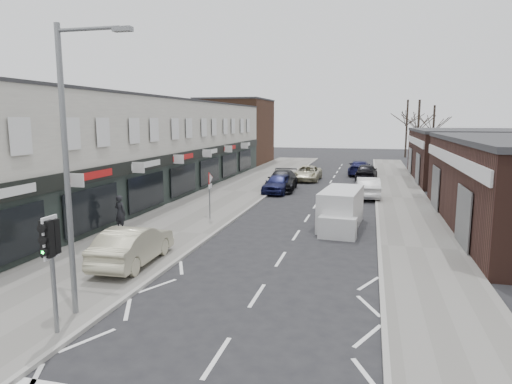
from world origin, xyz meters
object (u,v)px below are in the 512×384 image
Objects in this scene: parked_car_right_b at (367,172)px; parked_car_right_c at (360,168)px; white_van at (341,210)px; traffic_light at (51,247)px; warning_sign at (210,182)px; parked_car_left_c at (307,173)px; parked_car_right_a at (368,187)px; sedan_on_pavement at (133,245)px; pedestrian at (120,213)px; parked_car_left_b at (282,180)px; street_lamp at (71,157)px; parked_car_left_a at (278,183)px.

parked_car_right_b is 0.89× the size of parked_car_right_c.
white_van is 1.04× the size of parked_car_right_c.
white_van is 19.90m from parked_car_right_b.
traffic_light reaches higher than warning_sign.
parked_car_left_c is 9.97m from parked_car_right_a.
warning_sign reaches higher than parked_car_right_a.
sedan_on_pavement is 0.98× the size of parked_car_right_a.
traffic_light is at bearing -92.93° from parked_car_left_c.
pedestrian is at bearing -105.37° from parked_car_left_c.
sedan_on_pavement is at bearing 79.20° from parked_car_right_c.
parked_car_left_c is 0.95× the size of parked_car_right_c.
traffic_light is 0.58× the size of parked_car_left_b.
sedan_on_pavement reaches higher than parked_car_right_c.
pedestrian is (-3.30, 4.70, 0.16)m from sedan_on_pavement.
traffic_light reaches higher than parked_car_right_a.
sedan_on_pavement is at bearing 77.35° from parked_car_right_b.
traffic_light is at bearing 81.49° from parked_car_right_b.
pedestrian is at bearing 70.83° from parked_car_right_c.
white_van is (6.40, 14.20, -1.47)m from traffic_light.
pedestrian is at bearing 67.53° from parked_car_right_b.
white_van is 1.17× the size of parked_car_right_a.
street_lamp is 1.75× the size of parked_car_right_b.
parked_car_left_c is at bearing 108.52° from white_van.
parked_car_right_b is (6.52, 7.97, 0.00)m from parked_car_left_b.
pedestrian is 0.39× the size of parked_car_right_b.
parked_car_left_b is at bearing -99.91° from parked_car_left_c.
parked_car_left_a is at bearing 69.07° from parked_car_right_c.
sedan_on_pavement is 20.48m from parked_car_left_b.
parked_car_right_c is (5.81, 11.77, -0.04)m from parked_car_left_b.
parked_car_left_a is at bearing 59.38° from parked_car_right_b.
parked_car_right_b is at bearing -101.04° from pedestrian.
white_van is 1.09× the size of parked_car_left_c.
street_lamp reaches higher than parked_car_left_c.
parked_car_right_b reaches higher than parked_car_right_a.
traffic_light is 14.04m from warning_sign.
traffic_light is 34.93m from parked_car_right_b.
traffic_light is at bearing -86.90° from warning_sign.
parked_car_right_a is 0.99× the size of parked_car_right_b.
traffic_light is 0.68× the size of parked_car_right_b.
white_van reaches higher than parked_car_left_a.
street_lamp reaches higher than warning_sign.
parked_car_left_b is 13.12m from parked_car_right_c.
pedestrian is at bearing 45.30° from parked_car_right_a.
parked_car_left_c is at bearing -99.30° from sedan_on_pavement.
parked_car_left_b is at bearing 66.45° from parked_car_right_c.
traffic_light is 24.68m from parked_car_left_a.
warning_sign is at bearing -173.02° from white_van.
parked_car_left_a is at bearing -98.43° from sedan_on_pavement.
white_van is at bearing 65.74° from traffic_light.
parked_car_right_a is at bearing 96.41° from parked_car_right_c.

